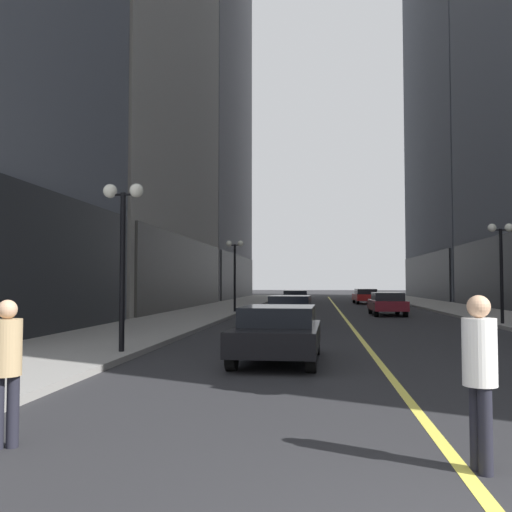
{
  "coord_description": "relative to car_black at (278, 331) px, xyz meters",
  "views": [
    {
      "loc": [
        -1.46,
        -3.56,
        1.9
      ],
      "look_at": [
        -4.54,
        24.31,
        3.24
      ],
      "focal_mm": 38.8,
      "sensor_mm": 36.0,
      "label": 1
    }
  ],
  "objects": [
    {
      "name": "street_lamp_left_near",
      "position": [
        -4.0,
        0.33,
        2.54
      ],
      "size": [
        1.06,
        0.36,
        4.43
      ],
      "color": "black",
      "rests_on": "ground"
    },
    {
      "name": "pedestrian_in_tan_trench",
      "position": [
        -2.63,
        -7.25,
        0.27
      ],
      "size": [
        0.47,
        0.47,
        1.7
      ],
      "color": "black",
      "rests_on": "ground"
    },
    {
      "name": "street_lamp_left_far",
      "position": [
        -4.0,
        19.71,
        2.54
      ],
      "size": [
        1.06,
        0.36,
        4.43
      ],
      "color": "black",
      "rests_on": "ground"
    },
    {
      "name": "car_blue",
      "position": [
        -0.23,
        10.76,
        -0.0
      ],
      "size": [
        2.1,
        4.21,
        1.32
      ],
      "color": "navy",
      "rests_on": "ground"
    },
    {
      "name": "car_maroon",
      "position": [
        4.96,
        19.29,
        -0.0
      ],
      "size": [
        1.87,
        4.33,
        1.32
      ],
      "color": "maroon",
      "rests_on": "ground"
    },
    {
      "name": "building_left_far",
      "position": [
        -13.64,
        50.25,
        26.3
      ],
      "size": [
        11.27,
        26.0,
        54.24
      ],
      "color": "gray",
      "rests_on": "ground"
    },
    {
      "name": "ground_plane",
      "position": [
        2.4,
        25.25,
        -0.72
      ],
      "size": [
        200.0,
        200.0,
        0.0
      ],
      "primitive_type": "plane",
      "color": "#262628"
    },
    {
      "name": "car_black",
      "position": [
        0.0,
        0.0,
        0.0
      ],
      "size": [
        2.05,
        4.22,
        1.32
      ],
      "color": "black",
      "rests_on": "ground"
    },
    {
      "name": "lane_centre_stripe",
      "position": [
        2.4,
        25.25,
        -0.72
      ],
      "size": [
        0.16,
        70.0,
        0.01
      ],
      "primitive_type": "cube",
      "color": "#E5D64C",
      "rests_on": "ground"
    },
    {
      "name": "car_navy",
      "position": [
        -0.61,
        26.48,
        -0.0
      ],
      "size": [
        1.94,
        4.39,
        1.32
      ],
      "color": "#141E4C",
      "rests_on": "ground"
    },
    {
      "name": "sidewalk_right",
      "position": [
        10.65,
        25.25,
        -0.64
      ],
      "size": [
        4.5,
        78.0,
        0.15
      ],
      "primitive_type": "cube",
      "color": "gray",
      "rests_on": "ground"
    },
    {
      "name": "street_lamp_right_mid",
      "position": [
        8.8,
        11.37,
        2.54
      ],
      "size": [
        1.06,
        0.36,
        4.43
      ],
      "color": "black",
      "rests_on": "ground"
    },
    {
      "name": "sidewalk_left",
      "position": [
        -5.85,
        25.25,
        -0.64
      ],
      "size": [
        4.5,
        78.0,
        0.15
      ],
      "primitive_type": "cube",
      "color": "gray",
      "rests_on": "ground"
    },
    {
      "name": "pedestrian_in_white_shirt",
      "position": [
        2.56,
        -7.48,
        0.32
      ],
      "size": [
        0.41,
        0.41,
        1.77
      ],
      "color": "black",
      "rests_on": "ground"
    },
    {
      "name": "car_red",
      "position": [
        5.21,
        36.72,
        0.0
      ],
      "size": [
        2.1,
        4.46,
        1.32
      ],
      "color": "#B21919",
      "rests_on": "ground"
    }
  ]
}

